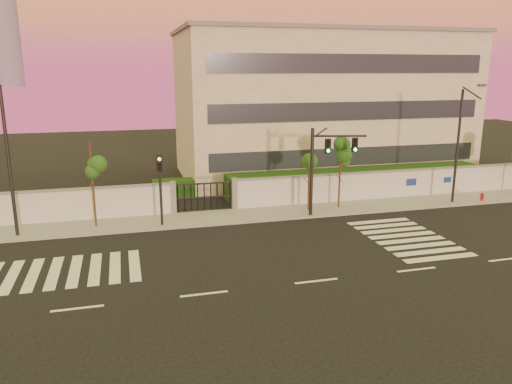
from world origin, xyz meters
TOP-DOWN VIEW (x-y plane):
  - ground at (0.00, 0.00)m, footprint 120.00×120.00m
  - sidewalk at (0.00, 10.50)m, footprint 60.00×3.00m
  - perimeter_wall at (0.10, 12.00)m, footprint 60.00×0.36m
  - hedge_row at (1.17, 14.74)m, footprint 41.00×4.25m
  - institutional_building at (9.00, 21.99)m, footprint 24.40×12.40m
  - road_markings at (-1.58, 3.76)m, footprint 57.00×7.62m
  - street_tree_c at (-9.67, 10.44)m, footprint 1.43×1.14m
  - street_tree_d at (3.61, 10.46)m, footprint 1.42×1.13m
  - street_tree_e at (5.84, 10.62)m, footprint 1.55×1.23m
  - traffic_signal_main at (4.01, 9.27)m, footprint 3.53×0.94m
  - traffic_signal_secondary at (-5.93, 9.61)m, footprint 0.34×0.34m
  - streetlight_west at (-13.84, 9.61)m, footprint 0.52×2.10m
  - streetlight_east at (13.97, 9.54)m, footprint 0.49×1.97m
  - fire_hydrant at (16.21, 9.50)m, footprint 0.28×0.27m

SIDE VIEW (x-z plane):
  - ground at x=0.00m, z-range 0.00..0.00m
  - road_markings at x=-1.58m, z-range 0.00..0.02m
  - sidewalk at x=0.00m, z-range 0.00..0.15m
  - fire_hydrant at x=16.21m, z-range 0.00..0.72m
  - hedge_row at x=1.17m, z-range -0.08..1.72m
  - perimeter_wall at x=0.10m, z-range -0.03..2.17m
  - traffic_signal_secondary at x=-5.93m, z-range 0.60..5.02m
  - street_tree_d at x=3.61m, z-range 0.92..4.79m
  - street_tree_e at x=5.84m, z-range 1.13..5.92m
  - traffic_signal_main at x=4.01m, z-range 0.74..6.38m
  - street_tree_c at x=-9.67m, z-range 1.18..6.22m
  - streetlight_east at x=13.97m, z-range 0.33..8.52m
  - streetlight_west at x=-13.84m, z-range 0.35..9.08m
  - institutional_building at x=9.00m, z-range 0.03..12.28m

